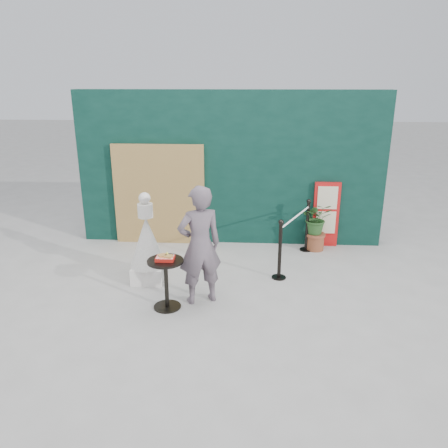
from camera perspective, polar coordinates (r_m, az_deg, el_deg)
ground at (r=6.24m, az=-0.71°, el=-12.28°), size 60.00×60.00×0.00m
back_wall at (r=8.67m, az=0.82°, el=7.22°), size 6.00×0.30×3.00m
bamboo_fence at (r=8.76m, az=-8.47°, el=3.78°), size 1.80×0.08×2.00m
woman at (r=6.34m, az=-3.19°, el=-2.82°), size 0.77×0.65×1.79m
menu_board at (r=8.81m, az=13.17°, el=1.20°), size 0.50×0.07×1.30m
statue at (r=7.18m, az=-9.98°, el=-2.84°), size 0.59×0.59×1.51m
cafe_table at (r=6.35m, az=-7.59°, el=-6.78°), size 0.52×0.52×0.75m
food_basket at (r=6.24m, az=-7.68°, el=-4.37°), size 0.26×0.19×0.11m
planter at (r=8.59m, az=11.97°, el=0.19°), size 0.56×0.49×0.96m
stanchion_barrier at (r=7.90m, az=9.21°, el=-1.74°), size 0.84×1.54×1.03m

